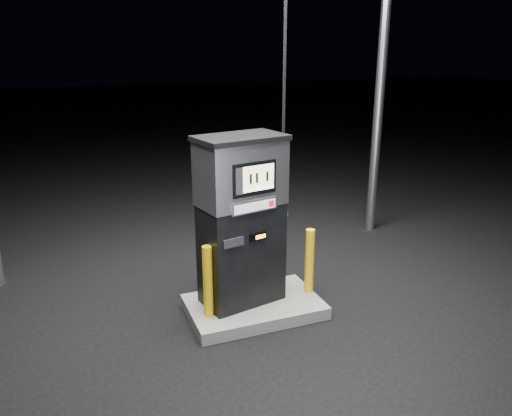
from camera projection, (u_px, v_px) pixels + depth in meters
name	position (u px, v px, depth m)	size (l,w,h in m)	color
ground	(254.00, 312.00, 6.14)	(80.00, 80.00, 0.00)	black
pump_island	(254.00, 307.00, 6.12)	(1.60, 1.00, 0.15)	#63625E
fuel_dispenser	(242.00, 219.00, 5.82)	(1.17, 0.79, 4.20)	black
bollard_left	(208.00, 281.00, 5.66)	(0.11, 0.11, 0.85)	yellow
bollard_right	(309.00, 261.00, 6.21)	(0.11, 0.11, 0.84)	yellow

